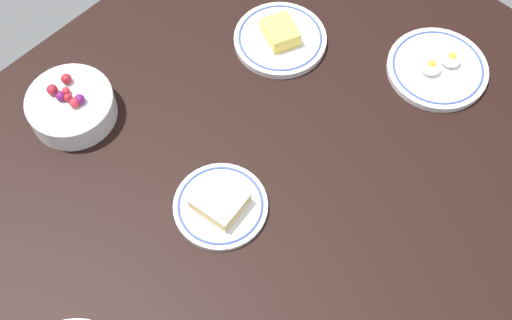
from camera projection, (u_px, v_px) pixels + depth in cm
name	position (u px, v px, depth cm)	size (l,w,h in cm)	color
dining_table	(256.00, 170.00, 126.10)	(132.23, 105.69, 4.00)	black
bowl_berries	(71.00, 106.00, 127.14)	(16.89, 16.89, 7.32)	silver
plate_cheese	(280.00, 38.00, 137.36)	(19.34, 19.34, 4.88)	silver
plate_eggs	(438.00, 68.00, 133.97)	(20.45, 20.45, 4.40)	silver
plate_sandwich	(220.00, 204.00, 119.00)	(17.23, 17.23, 4.23)	silver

